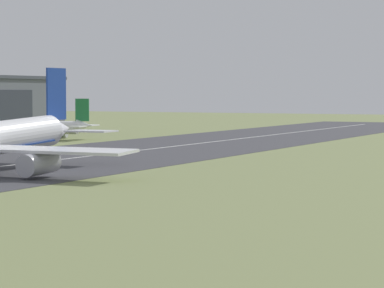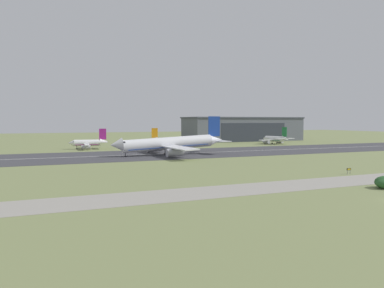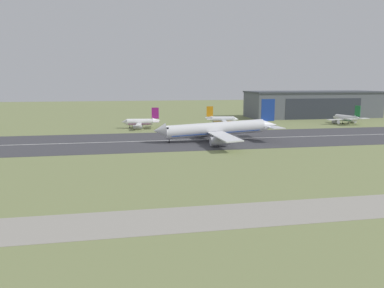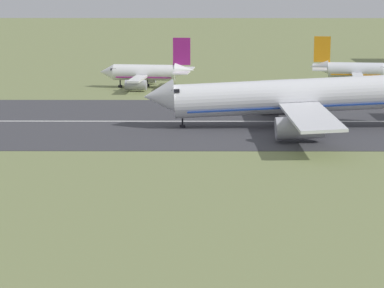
% 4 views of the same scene
% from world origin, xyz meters
% --- Properties ---
extents(ground_plane, '(708.57, 708.57, 0.00)m').
position_xyz_m(ground_plane, '(0.00, 50.66, 0.00)').
color(ground_plane, '#7A8451').
extents(runway_strip, '(468.57, 45.86, 0.06)m').
position_xyz_m(runway_strip, '(0.00, 101.32, 0.03)').
color(runway_strip, '#3D3D42').
rests_on(runway_strip, ground_plane).
extents(runway_centreline, '(421.72, 0.70, 0.01)m').
position_xyz_m(runway_centreline, '(0.00, 101.32, 0.07)').
color(runway_centreline, silver).
rests_on(runway_centreline, runway_strip).
extents(taxiway_road, '(351.43, 11.42, 0.05)m').
position_xyz_m(taxiway_road, '(0.00, 19.95, 0.03)').
color(taxiway_road, gray).
rests_on(taxiway_road, ground_plane).
extents(hangar_building, '(81.55, 28.68, 16.13)m').
position_xyz_m(hangar_building, '(76.29, 179.69, 8.08)').
color(hangar_building, slate).
rests_on(hangar_building, ground_plane).
extents(airplane_landing, '(47.56, 50.23, 15.45)m').
position_xyz_m(airplane_landing, '(-6.96, 96.27, 4.49)').
color(airplane_landing, white).
rests_on(airplane_landing, ground_plane).
extents(airplane_parked_west, '(18.73, 22.91, 9.79)m').
position_xyz_m(airplane_parked_west, '(-32.38, 141.55, 2.88)').
color(airplane_parked_west, white).
rests_on(airplane_parked_west, ground_plane).
extents(airplane_parked_centre, '(17.19, 18.09, 9.78)m').
position_xyz_m(airplane_parked_centre, '(8.30, 144.00, 3.14)').
color(airplane_parked_centre, silver).
rests_on(airplane_parked_centre, ground_plane).
extents(airplane_parked_far_east, '(22.28, 20.41, 10.01)m').
position_xyz_m(airplane_parked_far_east, '(74.66, 140.55, 2.86)').
color(airplane_parked_far_east, white).
rests_on(airplane_parked_far_east, ground_plane).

